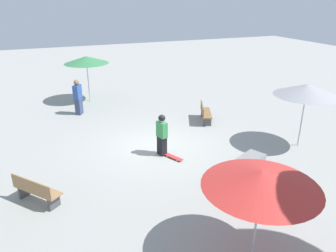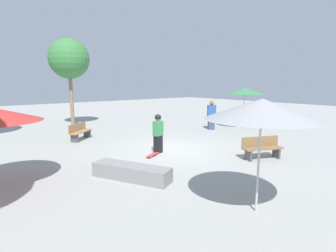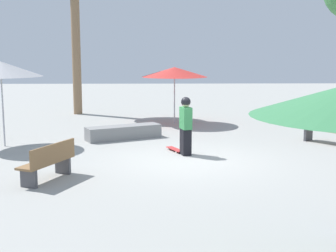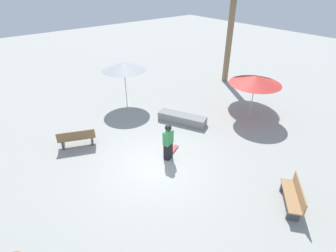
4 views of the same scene
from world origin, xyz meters
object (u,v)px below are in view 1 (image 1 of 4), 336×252
(skater_main, at_px, (162,133))
(bench_near, at_px, (36,191))
(skateboard, at_px, (174,157))
(shade_umbrella_red, at_px, (261,179))
(concrete_ledge, at_px, (240,169))
(shade_umbrella_grey, at_px, (307,90))
(bench_far, at_px, (205,113))
(bystander_watching, at_px, (78,97))
(shade_umbrella_green, at_px, (86,60))

(skater_main, bearing_deg, bench_near, -86.46)
(skateboard, distance_m, shade_umbrella_red, 5.61)
(concrete_ledge, bearing_deg, shade_umbrella_grey, -162.11)
(concrete_ledge, height_order, bench_near, bench_near)
(bench_near, relative_size, shade_umbrella_grey, 0.59)
(bench_far, bearing_deg, bystander_watching, -97.64)
(bystander_watching, bearing_deg, bench_far, -87.86)
(skater_main, bearing_deg, shade_umbrella_green, 174.41)
(shade_umbrella_red, bearing_deg, skateboard, -91.84)
(skateboard, xyz_separation_m, shade_umbrella_green, (1.71, -8.48, 2.34))
(concrete_ledge, bearing_deg, skateboard, -50.49)
(skateboard, bearing_deg, shade_umbrella_red, -27.37)
(bench_far, relative_size, shade_umbrella_red, 0.63)
(skateboard, distance_m, shade_umbrella_grey, 5.74)
(skater_main, relative_size, concrete_ledge, 0.65)
(skater_main, distance_m, bystander_watching, 6.35)
(skater_main, xyz_separation_m, skateboard, (-0.28, 0.49, -0.82))
(skater_main, height_order, bench_far, skater_main)
(skateboard, relative_size, bench_far, 0.49)
(skater_main, relative_size, shade_umbrella_grey, 0.63)
(shade_umbrella_red, distance_m, shade_umbrella_green, 13.81)
(shade_umbrella_green, bearing_deg, bench_near, 71.89)
(skateboard, distance_m, concrete_ledge, 2.58)
(skater_main, height_order, bench_near, skater_main)
(concrete_ledge, xyz_separation_m, shade_umbrella_green, (3.35, -10.46, 2.17))
(bench_near, relative_size, shade_umbrella_green, 0.58)
(skateboard, height_order, bench_near, bench_near)
(concrete_ledge, height_order, bystander_watching, bystander_watching)
(skater_main, bearing_deg, skateboard, 14.45)
(shade_umbrella_green, xyz_separation_m, bystander_watching, (0.88, 2.07, -1.49))
(skateboard, bearing_deg, skater_main, -175.34)
(skateboard, bearing_deg, shade_umbrella_green, 165.90)
(skater_main, bearing_deg, bystander_watching, -174.41)
(bench_near, height_order, bench_far, same)
(skateboard, bearing_deg, bench_near, -102.63)
(skateboard, xyz_separation_m, bystander_watching, (2.59, -6.41, 0.85))
(bench_near, xyz_separation_m, shade_umbrella_green, (-3.14, -9.59, 1.97))
(skateboard, bearing_deg, shade_umbrella_grey, 55.32)
(concrete_ledge, distance_m, shade_umbrella_red, 4.15)
(skateboard, height_order, shade_umbrella_green, shade_umbrella_green)
(shade_umbrella_grey, relative_size, shade_umbrella_green, 1.00)
(skateboard, xyz_separation_m, shade_umbrella_red, (0.17, 5.24, 2.01))
(skateboard, xyz_separation_m, shade_umbrella_grey, (-5.20, 0.84, 2.30))
(concrete_ledge, distance_m, shade_umbrella_grey, 4.31)
(bystander_watching, bearing_deg, shade_umbrella_red, -135.04)
(shade_umbrella_red, relative_size, bystander_watching, 1.44)
(shade_umbrella_grey, relative_size, bystander_watching, 1.42)
(bench_far, relative_size, shade_umbrella_grey, 0.64)
(skateboard, height_order, shade_umbrella_grey, shade_umbrella_grey)
(shade_umbrella_green, bearing_deg, concrete_ledge, 107.75)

